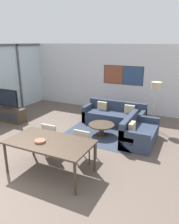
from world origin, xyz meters
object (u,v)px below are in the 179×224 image
(dining_table, at_px, (50,144))
(dining_chair_centre, at_px, (84,143))
(dining_chair_left, at_px, (52,136))
(fruit_bowl, at_px, (40,141))
(floor_lamp, at_px, (156,89))
(tv_console, at_px, (8,114))
(sofa_side, at_px, (137,134))
(television, at_px, (6,99))
(coffee_table, at_px, (101,127))
(sofa_main, at_px, (114,116))

(dining_table, bearing_deg, dining_chair_centre, 58.33)
(dining_chair_left, bearing_deg, dining_table, -57.63)
(fruit_bowl, xyz_separation_m, floor_lamp, (1.77, 3.85, 0.57))
(dining_chair_left, height_order, floor_lamp, floor_lamp)
(tv_console, distance_m, sofa_side, 4.90)
(dining_table, relative_size, fruit_bowl, 7.80)
(sofa_side, xyz_separation_m, floor_lamp, (0.22, 1.28, 1.11))
(television, xyz_separation_m, floor_lamp, (5.12, 1.57, 0.52))
(sofa_side, xyz_separation_m, dining_chair_left, (-1.87, -1.69, 0.23))
(tv_console, xyz_separation_m, dining_chair_centre, (3.97, -1.38, 0.24))
(coffee_table, distance_m, floor_lamp, 2.18)
(sofa_side, relative_size, coffee_table, 1.88)
(tv_console, relative_size, television, 1.29)
(sofa_main, distance_m, coffee_table, 1.24)
(tv_console, distance_m, coffee_table, 3.74)
(tv_console, xyz_separation_m, television, (-0.00, 0.00, 0.61))
(sofa_main, relative_size, fruit_bowl, 9.00)
(sofa_main, relative_size, dining_chair_centre, 2.54)
(sofa_side, height_order, dining_table, sofa_side)
(tv_console, xyz_separation_m, coffee_table, (3.73, 0.30, 0.02))
(tv_console, bearing_deg, coffee_table, 4.55)
(sofa_main, relative_size, floor_lamp, 1.35)
(tv_console, height_order, floor_lamp, floor_lamp)
(sofa_side, relative_size, floor_lamp, 0.95)
(dining_table, height_order, dining_chair_left, dining_chair_left)
(floor_lamp, bearing_deg, sofa_main, -178.66)
(sofa_side, distance_m, fruit_bowl, 3.05)
(sofa_side, bearing_deg, tv_console, 93.40)
(dining_chair_left, distance_m, floor_lamp, 3.74)
(tv_console, height_order, dining_chair_centre, dining_chair_centre)
(fruit_bowl, bearing_deg, dining_chair_left, 109.97)
(sofa_side, height_order, dining_chair_centre, dining_chair_centre)
(sofa_side, relative_size, dining_table, 0.81)
(dining_chair_left, relative_size, floor_lamp, 0.53)
(dining_chair_centre, height_order, fruit_bowl, dining_chair_centre)
(fruit_bowl, height_order, floor_lamp, floor_lamp)
(dining_chair_centre, bearing_deg, sofa_main, 94.71)
(tv_console, distance_m, dining_chair_left, 3.35)
(sofa_side, xyz_separation_m, dining_table, (-1.40, -2.44, 0.45))
(tv_console, relative_size, dining_chair_centre, 1.66)
(television, xyz_separation_m, sofa_side, (4.89, 0.29, -0.60))
(coffee_table, xyz_separation_m, fruit_bowl, (-0.38, -2.58, 0.53))
(sofa_main, bearing_deg, tv_console, -157.62)
(tv_console, relative_size, dining_table, 0.76)
(coffee_table, distance_m, dining_table, 2.49)
(dining_table, relative_size, dining_chair_left, 2.20)
(coffee_table, xyz_separation_m, dining_chair_centre, (0.24, -1.68, 0.22))
(tv_console, distance_m, fruit_bowl, 4.09)
(television, height_order, dining_chair_left, television)
(dining_chair_centre, relative_size, fruit_bowl, 3.55)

